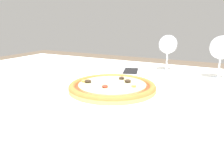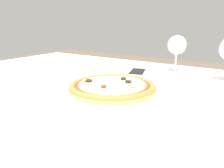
# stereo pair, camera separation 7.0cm
# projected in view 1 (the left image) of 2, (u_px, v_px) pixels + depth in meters

# --- Properties ---
(dining_table) EXTENTS (1.38, 1.17, 0.70)m
(dining_table) POSITION_uv_depth(u_px,v_px,m) (67.00, 103.00, 0.82)
(dining_table) COLOR #997047
(dining_table) RESTS_ON ground_plane
(pizza_plate) EXTENTS (0.32, 0.32, 0.04)m
(pizza_plate) POSITION_uv_depth(u_px,v_px,m) (112.00, 88.00, 0.71)
(pizza_plate) COLOR white
(pizza_plate) RESTS_ON dining_table
(wine_glass_far_left) EXTENTS (0.09, 0.09, 0.17)m
(wine_glass_far_left) POSITION_uv_depth(u_px,v_px,m) (222.00, 48.00, 0.85)
(wine_glass_far_left) COLOR silver
(wine_glass_far_left) RESTS_ON dining_table
(wine_glass_far_right) EXTENTS (0.08, 0.08, 0.17)m
(wine_glass_far_right) POSITION_uv_depth(u_px,v_px,m) (168.00, 45.00, 1.00)
(wine_glass_far_right) COLOR silver
(wine_glass_far_right) RESTS_ON dining_table
(cell_phone) EXTENTS (0.11, 0.16, 0.01)m
(cell_phone) POSITION_uv_depth(u_px,v_px,m) (131.00, 72.00, 0.99)
(cell_phone) COLOR white
(cell_phone) RESTS_ON dining_table
(napkin_folded) EXTENTS (0.18, 0.15, 0.01)m
(napkin_folded) POSITION_uv_depth(u_px,v_px,m) (174.00, 157.00, 0.36)
(napkin_folded) COLOR silver
(napkin_folded) RESTS_ON dining_table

